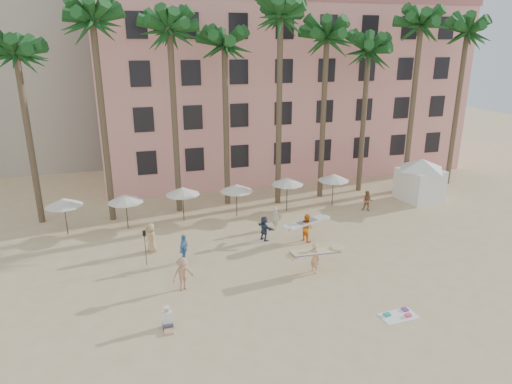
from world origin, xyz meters
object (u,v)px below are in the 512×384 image
object	(u,v)px
cabana	(421,176)
carrier_white	(307,226)
pink_hotel	(278,89)
carrier_yellow	(315,256)

from	to	relation	value
cabana	carrier_white	xyz separation A→B (m)	(-12.23, -4.98, -1.07)
pink_hotel	carrier_yellow	size ratio (longest dim) A/B	11.69
pink_hotel	carrier_yellow	world-z (taller)	pink_hotel
carrier_yellow	cabana	bearing A→B (deg)	34.16
pink_hotel	carrier_white	distance (m)	20.99
pink_hotel	carrier_yellow	distance (m)	25.14
cabana	carrier_white	size ratio (longest dim) A/B	1.62
cabana	carrier_yellow	size ratio (longest dim) A/B	1.70
carrier_yellow	carrier_white	world-z (taller)	carrier_white
cabana	carrier_yellow	bearing A→B (deg)	-145.84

